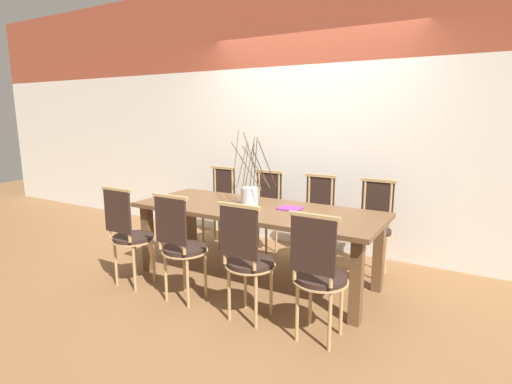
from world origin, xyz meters
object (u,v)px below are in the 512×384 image
at_px(chair_near_center, 247,257).
at_px(chair_far_center, 316,216).
at_px(vase_centerpiece, 250,195).
at_px(dining_table, 256,217).
at_px(book_stack, 290,208).

bearing_deg(chair_near_center, chair_far_center, 90.65).
relative_size(chair_far_center, vase_centerpiece, 1.33).
distance_m(dining_table, chair_far_center, 0.79).
xyz_separation_m(dining_table, vase_centerpiece, (-0.08, 0.02, 0.21)).
distance_m(chair_far_center, vase_centerpiece, 0.86).
height_order(vase_centerpiece, book_stack, vase_centerpiece).
height_order(dining_table, vase_centerpiece, vase_centerpiece).
bearing_deg(book_stack, dining_table, -160.55).
bearing_deg(vase_centerpiece, chair_near_center, -60.35).
relative_size(chair_near_center, vase_centerpiece, 1.33).
bearing_deg(chair_far_center, chair_near_center, 90.65).
distance_m(dining_table, chair_near_center, 0.80).
xyz_separation_m(chair_near_center, vase_centerpiece, (-0.42, 0.73, 0.31)).
xyz_separation_m(chair_far_center, book_stack, (-0.02, -0.61, 0.21)).
height_order(dining_table, chair_near_center, chair_near_center).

